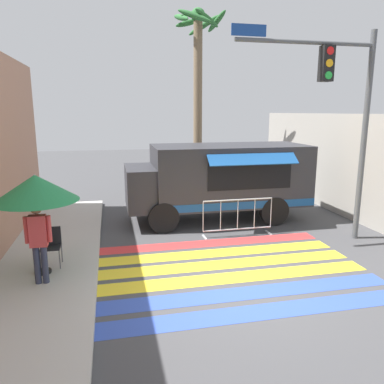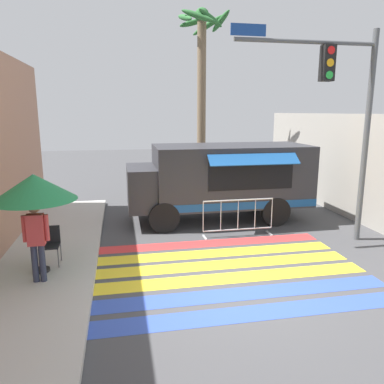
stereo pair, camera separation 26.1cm
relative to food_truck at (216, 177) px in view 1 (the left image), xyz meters
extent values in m
plane|color=#424244|center=(-0.87, -4.89, -1.48)|extent=(60.00, 60.00, 0.00)
cube|color=#A39E93|center=(4.64, -1.89, 0.31)|extent=(0.20, 16.00, 3.58)
cube|color=#334FB2|center=(-0.87, -6.07, -1.47)|extent=(6.40, 0.56, 0.01)
cube|color=#334FB2|center=(-0.87, -5.31, -1.47)|extent=(6.40, 0.56, 0.01)
cube|color=yellow|center=(-0.87, -4.55, -1.47)|extent=(6.40, 0.56, 0.01)
cube|color=yellow|center=(-0.87, -3.79, -1.47)|extent=(6.40, 0.56, 0.01)
cube|color=yellow|center=(-0.87, -3.03, -1.47)|extent=(6.40, 0.56, 0.01)
cube|color=red|center=(-0.87, -2.27, -1.47)|extent=(6.40, 0.56, 0.01)
cube|color=#2D2D33|center=(0.47, 0.01, 0.08)|extent=(5.15, 2.29, 1.99)
cube|color=#2D2D33|center=(-2.11, 0.01, -0.24)|extent=(1.82, 2.11, 1.34)
cube|color=#1E232D|center=(-2.96, 0.01, 0.10)|extent=(0.06, 1.83, 0.51)
cube|color=black|center=(0.77, -1.16, 0.23)|extent=(2.73, 0.03, 0.90)
cube|color=#194C8C|center=(0.77, -1.36, 0.76)|extent=(2.83, 0.43, 0.31)
cube|color=#194C8C|center=(0.47, -1.15, -0.73)|extent=(5.15, 0.01, 0.24)
cylinder|color=black|center=(-1.95, -1.05, -1.00)|extent=(0.95, 0.22, 0.95)
cylinder|color=black|center=(-1.95, 1.06, -1.00)|extent=(0.95, 0.22, 0.95)
cylinder|color=black|center=(1.68, -1.05, -1.00)|extent=(0.95, 0.22, 0.95)
cylinder|color=black|center=(1.68, 1.06, -1.00)|extent=(0.95, 0.22, 0.95)
cylinder|color=#515456|center=(3.49, -2.73, 1.41)|extent=(0.16, 0.16, 5.77)
cylinder|color=#515456|center=(1.56, -2.73, 3.90)|extent=(3.85, 0.11, 0.11)
cube|color=black|center=(2.14, -2.76, 3.39)|extent=(0.32, 0.28, 0.90)
cylinder|color=red|center=(2.14, -2.90, 3.69)|extent=(0.20, 0.02, 0.20)
cylinder|color=#F2A519|center=(2.14, -2.90, 3.39)|extent=(0.20, 0.02, 0.20)
cylinder|color=green|center=(2.14, -2.90, 3.09)|extent=(0.20, 0.02, 0.20)
cube|color=navy|center=(-0.02, -2.75, 4.12)|extent=(0.90, 0.02, 0.28)
cylinder|color=black|center=(-5.04, -3.70, -1.31)|extent=(0.36, 0.36, 0.06)
cylinder|color=#B2B2B7|center=(-5.04, -3.70, -0.23)|extent=(0.04, 0.04, 2.22)
cone|color=#268C4C|center=(-5.04, -3.70, 0.59)|extent=(1.77, 1.77, 0.57)
cylinder|color=#4C4C51|center=(-5.10, -3.55, -1.12)|extent=(0.02, 0.02, 0.44)
cylinder|color=#4C4C51|center=(-4.69, -3.55, -1.12)|extent=(0.02, 0.02, 0.44)
cylinder|color=#4C4C51|center=(-5.10, -3.14, -1.12)|extent=(0.02, 0.02, 0.44)
cylinder|color=#4C4C51|center=(-4.69, -3.14, -1.12)|extent=(0.02, 0.02, 0.44)
cube|color=black|center=(-4.90, -3.34, -0.88)|extent=(0.44, 0.44, 0.03)
cube|color=black|center=(-4.90, -3.14, -0.66)|extent=(0.44, 0.03, 0.42)
cylinder|color=#2D3347|center=(-5.04, -4.22, -0.93)|extent=(0.13, 0.13, 0.81)
cylinder|color=#2D3347|center=(-4.89, -4.22, -0.93)|extent=(0.13, 0.13, 0.81)
cube|color=#CC3F3F|center=(-4.97, -4.22, -0.20)|extent=(0.34, 0.20, 0.66)
cylinder|color=#CC3F3F|center=(-5.19, -4.22, -0.16)|extent=(0.09, 0.09, 0.56)
cylinder|color=#CC3F3F|center=(-4.75, -4.22, -0.16)|extent=(0.09, 0.09, 0.56)
sphere|color=brown|center=(-4.97, -4.22, 0.28)|extent=(0.23, 0.23, 0.23)
cylinder|color=#B7BABF|center=(0.17, -1.79, -0.37)|extent=(2.12, 0.04, 0.04)
cylinder|color=#B7BABF|center=(0.17, -1.79, -1.27)|extent=(2.12, 0.04, 0.04)
cylinder|color=#B7BABF|center=(-0.89, -1.79, -0.82)|extent=(0.02, 0.02, 0.90)
cylinder|color=#B7BABF|center=(-0.36, -1.79, -0.82)|extent=(0.02, 0.02, 0.90)
cylinder|color=#B7BABF|center=(0.17, -1.79, -0.82)|extent=(0.02, 0.02, 0.90)
cylinder|color=#B7BABF|center=(0.70, -1.79, -0.82)|extent=(0.02, 0.02, 0.90)
cylinder|color=#B7BABF|center=(1.23, -1.79, -0.82)|extent=(0.02, 0.02, 0.90)
cube|color=#B7BABF|center=(-0.84, -1.79, -1.46)|extent=(0.06, 0.44, 0.03)
cube|color=#B7BABF|center=(1.18, -1.79, -1.46)|extent=(0.06, 0.44, 0.03)
cylinder|color=#7A664C|center=(0.40, 4.46, 2.25)|extent=(0.38, 0.38, 7.46)
sphere|color=#2D6B33|center=(0.40, 4.46, 6.13)|extent=(0.60, 0.60, 0.60)
ellipsoid|color=#2D6B33|center=(1.25, 4.61, 5.95)|extent=(0.53, 1.74, 0.76)
ellipsoid|color=#2D6B33|center=(0.83, 5.13, 5.89)|extent=(1.42, 1.02, 0.94)
ellipsoid|color=#2D6B33|center=(0.11, 5.09, 5.95)|extent=(1.37, 0.80, 0.66)
ellipsoid|color=#2D6B33|center=(-0.35, 4.31, 5.97)|extent=(0.53, 1.56, 0.64)
ellipsoid|color=#2D6B33|center=(0.10, 3.79, 5.94)|extent=(1.43, 0.82, 0.74)
ellipsoid|color=#2D6B33|center=(0.63, 3.87, 5.90)|extent=(1.24, 0.68, 0.77)
camera|label=1|loc=(-3.46, -11.98, 2.18)|focal=35.00mm
camera|label=2|loc=(-3.20, -12.04, 2.18)|focal=35.00mm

